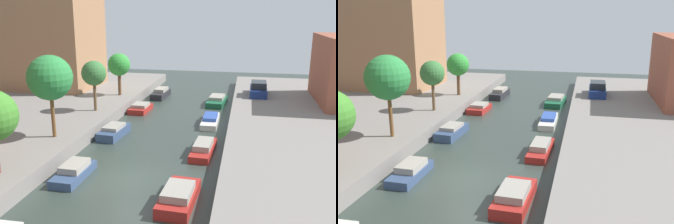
% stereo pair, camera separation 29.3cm
% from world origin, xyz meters
% --- Properties ---
extents(ground_plane, '(84.00, 84.00, 0.00)m').
position_xyz_m(ground_plane, '(0.00, 0.00, 0.00)').
color(ground_plane, '#2D3833').
extents(apartment_tower_far, '(10.00, 8.58, 19.39)m').
position_xyz_m(apartment_tower_far, '(-16.00, 20.59, 10.70)').
color(apartment_tower_far, '#9E704C').
rests_on(apartment_tower_far, quay_left).
extents(street_tree_3, '(3.09, 3.09, 5.75)m').
position_xyz_m(street_tree_3, '(-6.84, 3.53, 5.19)').
color(street_tree_3, brown).
rests_on(street_tree_3, quay_left).
extents(street_tree_4, '(2.17, 2.17, 4.44)m').
position_xyz_m(street_tree_4, '(-6.84, 10.94, 4.31)').
color(street_tree_4, brown).
rests_on(street_tree_4, quay_left).
extents(street_tree_5, '(2.34, 2.34, 4.39)m').
position_xyz_m(street_tree_5, '(-6.84, 17.53, 4.17)').
color(street_tree_5, brown).
rests_on(street_tree_5, quay_left).
extents(parked_car, '(1.77, 4.38, 1.49)m').
position_xyz_m(parked_car, '(7.50, 20.44, 1.62)').
color(parked_car, navy).
rests_on(parked_car, quay_right).
extents(moored_boat_left_2, '(1.49, 3.56, 0.89)m').
position_xyz_m(moored_boat_left_2, '(-3.50, -0.45, 0.37)').
color(moored_boat_left_2, '#33476B').
rests_on(moored_boat_left_2, ground_plane).
extents(moored_boat_left_3, '(1.70, 3.67, 0.92)m').
position_xyz_m(moored_boat_left_3, '(-3.82, 7.29, 0.40)').
color(moored_boat_left_3, '#33476B').
rests_on(moored_boat_left_3, ground_plane).
extents(moored_boat_left_4, '(1.77, 3.28, 0.81)m').
position_xyz_m(moored_boat_left_4, '(-3.84, 15.01, 0.34)').
color(moored_boat_left_4, maroon).
rests_on(moored_boat_left_4, ground_plane).
extents(moored_boat_left_5, '(1.61, 4.08, 1.04)m').
position_xyz_m(moored_boat_left_5, '(-3.34, 21.61, 0.44)').
color(moored_boat_left_5, '#232328').
rests_on(moored_boat_left_5, ground_plane).
extents(moored_boat_right_2, '(1.81, 3.90, 1.01)m').
position_xyz_m(moored_boat_right_2, '(3.13, -2.25, 0.42)').
color(moored_boat_right_2, maroon).
rests_on(moored_boat_right_2, ground_plane).
extents(moored_boat_right_3, '(1.54, 4.31, 0.87)m').
position_xyz_m(moored_boat_right_3, '(3.53, 5.09, 0.36)').
color(moored_boat_right_3, maroon).
rests_on(moored_boat_right_3, ground_plane).
extents(moored_boat_right_4, '(1.36, 4.46, 0.79)m').
position_xyz_m(moored_boat_right_4, '(3.30, 12.20, 0.33)').
color(moored_boat_right_4, beige).
rests_on(moored_boat_right_4, ground_plane).
extents(moored_boat_right_5, '(2.01, 4.45, 0.90)m').
position_xyz_m(moored_boat_right_5, '(3.26, 19.56, 0.38)').
color(moored_boat_right_5, '#195638').
rests_on(moored_boat_right_5, ground_plane).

